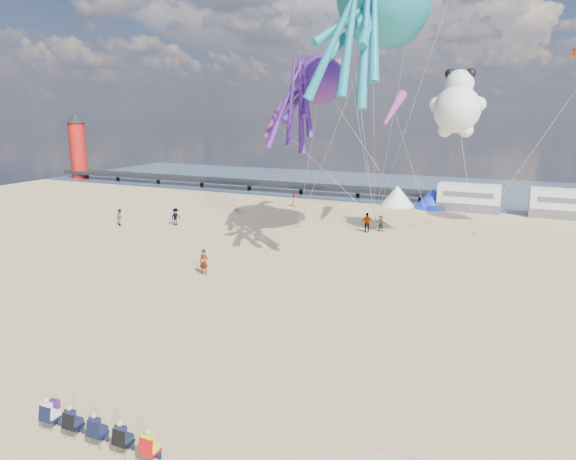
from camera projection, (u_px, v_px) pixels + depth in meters
The scene contains 28 objects.
ground at pixel (255, 348), 24.47m from camera, with size 120.00×120.00×0.00m, color tan.
water at pixel (434, 189), 73.35m from camera, with size 120.00×120.00×0.00m, color #324861.
pier at pixel (225, 181), 74.48m from camera, with size 60.00×3.00×0.50m, color black.
lighthouse at pixel (78, 151), 84.80m from camera, with size 2.60×2.60×9.00m, color #A5140F.
motorhome_0 at pixel (469, 198), 57.30m from camera, with size 6.60×2.50×3.00m, color silver.
motorhome_1 at pixel (564, 204), 53.52m from camera, with size 6.60×2.50×3.00m, color silver.
tent_white at pixel (397, 196), 60.55m from camera, with size 4.00×4.00×2.40m, color white.
tent_blue at pixel (432, 198), 58.96m from camera, with size 4.00×4.00×2.40m, color #1933CC.
spectator_row at pixel (98, 428), 17.23m from camera, with size 6.10×0.90×1.30m, color black, non-canonical shape.
cooler_purple at pixel (54, 405), 19.46m from camera, with size 0.40×0.30×0.32m, color #401C69.
rope_line at pixel (195, 400), 20.02m from camera, with size 0.03×0.03×34.00m, color #F2338C.
standing_person at pixel (204, 262), 35.15m from camera, with size 0.64×0.42×1.77m, color tan.
beachgoer_0 at pixel (294, 200), 59.98m from camera, with size 0.55×0.36×1.51m, color #7F6659.
beachgoer_2 at pixel (176, 217), 50.33m from camera, with size 0.82×0.64×1.69m, color #7F6659.
beachgoer_3 at pixel (367, 223), 47.27m from camera, with size 1.20×0.69×1.86m, color #7F6659.
beachgoer_4 at pixel (381, 223), 47.78m from camera, with size 0.88×0.37×1.50m, color #7F6659.
beachgoer_7 at pixel (120, 217), 50.24m from camera, with size 0.80×0.52×1.63m, color #7F6659.
sandbag_a at pixel (299, 227), 49.21m from camera, with size 0.50×0.35×0.22m, color gray.
sandbag_b at pixel (416, 226), 49.41m from camera, with size 0.50×0.35×0.22m, color gray.
sandbag_c at pixel (475, 234), 46.55m from camera, with size 0.50×0.35×0.22m, color gray.
sandbag_d at pixel (429, 223), 51.08m from camera, with size 0.50×0.35×0.22m, color gray.
sandbag_e at pixel (375, 221), 52.07m from camera, with size 0.50×0.35×0.22m, color gray.
kite_octopus_teal at pixel (385, 1), 36.15m from camera, with size 4.90×11.44×13.08m, color #157387, non-canonical shape.
kite_octopus_purple at pixel (319, 79), 44.73m from camera, with size 3.94×9.20×10.51m, color #4B1A7E, non-canonical shape.
kite_panda at pixel (457, 109), 40.30m from camera, with size 4.44×4.18×6.27m, color silver, non-canonical shape.
windsock_left at pixel (322, 73), 46.79m from camera, with size 1.10×6.10×6.10m, color red, non-canonical shape.
windsock_mid at pixel (394, 109), 45.97m from camera, with size 1.00×6.09×6.09m, color red, non-canonical shape.
windsock_right at pixel (274, 121), 43.77m from camera, with size 0.90×5.43×5.43m, color red, non-canonical shape.
Camera 1 is at (10.64, -19.94, 11.06)m, focal length 32.00 mm.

